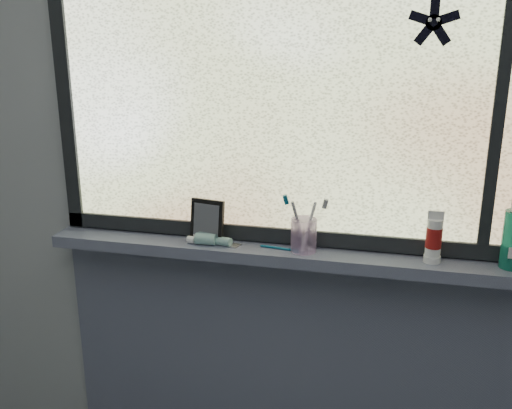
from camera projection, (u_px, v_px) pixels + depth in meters
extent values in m
cube|color=#9EA3A8|center=(292.00, 175.00, 1.85)|extent=(3.00, 0.01, 2.50)
cube|color=slate|center=(286.00, 255.00, 1.85)|extent=(1.62, 0.14, 0.04)
cube|color=slate|center=(287.00, 380.00, 2.06)|extent=(1.62, 0.02, 0.98)
cube|color=silver|center=(292.00, 88.00, 1.75)|extent=(1.50, 0.01, 1.00)
cube|color=black|center=(289.00, 235.00, 1.88)|extent=(1.60, 0.03, 0.05)
cube|color=black|center=(65.00, 83.00, 1.92)|extent=(0.05, 0.03, 1.10)
cube|color=black|center=(501.00, 93.00, 1.61)|extent=(0.03, 0.03, 1.00)
cube|color=black|center=(207.00, 221.00, 1.89)|extent=(0.12, 0.08, 0.15)
cylinder|color=#D3A8DF|center=(304.00, 235.00, 1.81)|extent=(0.09, 0.09, 0.11)
cylinder|color=silver|center=(434.00, 235.00, 1.72)|extent=(0.06, 0.06, 0.12)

